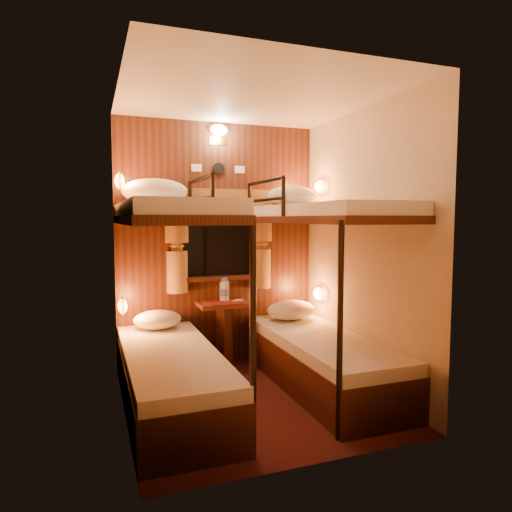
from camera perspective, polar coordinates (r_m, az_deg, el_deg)
name	(u,v)px	position (r m, az deg, el deg)	size (l,w,h in m)	color
floor	(253,399)	(3.87, -0.33, -17.46)	(2.10, 2.10, 0.00)	#3B1010
ceiling	(253,96)	(3.71, -0.34, 19.39)	(2.10, 2.10, 0.00)	silver
wall_back	(218,245)	(4.59, -4.76, 1.44)	(2.40, 2.40, 0.00)	#C6B293
wall_front	(315,264)	(2.63, 7.40, -1.00)	(2.40, 2.40, 0.00)	#C6B293
wall_left	(122,255)	(3.39, -16.45, 0.11)	(2.40, 2.40, 0.00)	#C6B293
wall_right	(362,249)	(4.04, 13.13, 0.89)	(2.40, 2.40, 0.00)	#C6B293
back_panel	(219,245)	(4.58, -4.71, 1.43)	(2.00, 0.03, 2.40)	black
bunk_left	(171,337)	(3.60, -10.60, -9.87)	(0.72, 1.90, 1.82)	black
bunk_right	(321,323)	(4.01, 8.16, -8.32)	(0.72, 1.90, 1.82)	black
window	(219,247)	(4.55, -4.61, 1.17)	(1.00, 0.12, 0.79)	black
curtains	(220,239)	(4.52, -4.50, 2.19)	(1.10, 0.22, 1.00)	olive
back_fixtures	(219,138)	(4.61, -4.68, 14.51)	(0.54, 0.09, 0.48)	black
reading_lamps	(228,242)	(4.26, -3.52, 1.73)	(2.00, 0.20, 1.25)	orange
table	(224,326)	(4.52, -4.01, -8.69)	(0.50, 0.34, 0.66)	#5D2715
bottle_left	(223,291)	(4.52, -4.18, -4.40)	(0.07, 0.07, 0.23)	#99BFE5
bottle_right	(226,291)	(4.50, -3.82, -4.39)	(0.07, 0.07, 0.23)	#99BFE5
sachet_a	(235,301)	(4.51, -2.60, -5.62)	(0.07, 0.06, 0.01)	silver
sachet_b	(238,300)	(4.55, -2.21, -5.52)	(0.08, 0.06, 0.01)	silver
pillow_lower_left	(158,320)	(4.29, -12.21, -7.77)	(0.43, 0.31, 0.17)	white
pillow_lower_right	(291,310)	(4.57, 4.39, -6.75)	(0.49, 0.35, 0.19)	white
pillow_upper_left	(155,191)	(4.22, -12.53, 7.90)	(0.59, 0.42, 0.23)	white
pillow_upper_right	(292,196)	(4.48, 4.53, 7.53)	(0.49, 0.35, 0.19)	white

